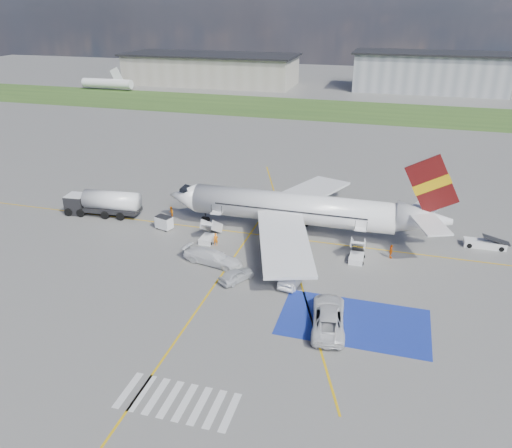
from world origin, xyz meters
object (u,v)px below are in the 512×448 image
object	(u,v)px
van_white_a	(329,314)
van_white_b	(213,255)
belt_loader	(485,244)
airliner	(303,209)
fuel_tanker	(103,205)
car_silver_a	(236,275)
car_silver_b	(293,277)
gpu_cart	(164,223)

from	to	relation	value
van_white_a	van_white_b	world-z (taller)	van_white_a
belt_loader	airliner	bearing A→B (deg)	-175.24
fuel_tanker	van_white_a	xyz separation A→B (m)	(34.33, -17.42, -0.33)
car_silver_a	car_silver_b	bearing A→B (deg)	-138.70
fuel_tanker	van_white_b	distance (m)	21.83
gpu_cart	van_white_b	xyz separation A→B (m)	(9.58, -7.21, 0.27)
car_silver_b	fuel_tanker	bearing A→B (deg)	-11.24
gpu_cart	car_silver_b	size ratio (longest dim) A/B	0.50
car_silver_a	van_white_b	size ratio (longest dim) A/B	0.76
car_silver_b	van_white_b	bearing A→B (deg)	-1.38
car_silver_a	car_silver_b	world-z (taller)	car_silver_b
car_silver_a	van_white_a	bearing A→B (deg)	-175.56
airliner	van_white_a	distance (m)	20.23
fuel_tanker	van_white_b	world-z (taller)	fuel_tanker
fuel_tanker	car_silver_b	world-z (taller)	fuel_tanker
fuel_tanker	gpu_cart	bearing A→B (deg)	-15.95
airliner	van_white_b	xyz separation A→B (m)	(-8.34, -10.90, -2.31)
car_silver_b	van_white_a	distance (m)	7.95
car_silver_a	van_white_b	distance (m)	4.86
car_silver_b	van_white_a	xyz separation A→B (m)	(4.71, -6.39, 0.39)
belt_loader	van_white_b	bearing A→B (deg)	-157.84
gpu_cart	car_silver_a	size ratio (longest dim) A/B	0.59
belt_loader	car_silver_b	bearing A→B (deg)	-145.35
airliner	car_silver_a	xyz separation A→B (m)	(-4.52, -13.87, -2.68)
van_white_a	belt_loader	bearing A→B (deg)	-134.66
airliner	car_silver_a	size ratio (longest dim) A/B	8.78
belt_loader	van_white_a	distance (m)	26.85
van_white_a	van_white_b	size ratio (longest dim) A/B	1.15
airliner	belt_loader	size ratio (longest dim) A/B	7.00
belt_loader	car_silver_a	bearing A→B (deg)	-150.08
belt_loader	van_white_b	distance (m)	33.43
belt_loader	fuel_tanker	bearing A→B (deg)	-176.57
airliner	gpu_cart	size ratio (longest dim) A/B	14.96
car_silver_b	belt_loader	bearing A→B (deg)	-135.07
car_silver_a	fuel_tanker	bearing A→B (deg)	3.33
gpu_cart	car_silver_a	xyz separation A→B (m)	(13.40, -10.18, -0.10)
airliner	gpu_cart	distance (m)	18.48
fuel_tanker	van_white_a	bearing A→B (deg)	-31.84
gpu_cart	van_white_a	world-z (taller)	van_white_a
gpu_cart	belt_loader	world-z (taller)	gpu_cart
gpu_cart	airliner	bearing A→B (deg)	27.98
fuel_tanker	van_white_b	size ratio (longest dim) A/B	1.95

